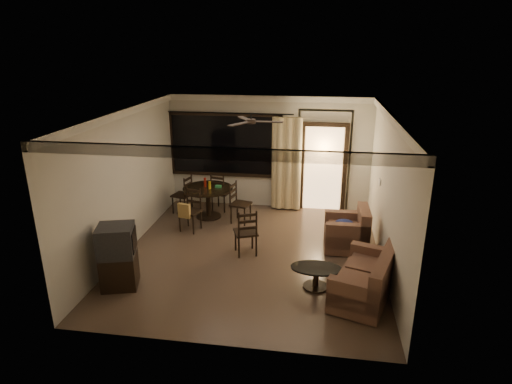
% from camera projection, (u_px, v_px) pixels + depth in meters
% --- Properties ---
extents(ground, '(5.50, 5.50, 0.00)m').
position_uv_depth(ground, '(252.00, 254.00, 8.50)').
color(ground, '#7F6651').
rests_on(ground, ground).
extents(room_shell, '(5.50, 6.70, 5.50)m').
position_uv_depth(room_shell, '(290.00, 145.00, 9.47)').
color(room_shell, beige).
rests_on(room_shell, ground).
extents(dining_table, '(1.18, 1.18, 0.96)m').
position_uv_depth(dining_table, '(208.00, 194.00, 10.16)').
color(dining_table, black).
rests_on(dining_table, ground).
extents(dining_chair_west, '(0.51, 0.51, 0.95)m').
position_uv_depth(dining_chair_west, '(183.00, 201.00, 10.54)').
color(dining_chair_west, black).
rests_on(dining_chair_west, ground).
extents(dining_chair_east, '(0.51, 0.51, 0.95)m').
position_uv_depth(dining_chair_east, '(240.00, 211.00, 9.95)').
color(dining_chair_east, black).
rests_on(dining_chair_east, ground).
extents(dining_chair_south, '(0.51, 0.55, 0.95)m').
position_uv_depth(dining_chair_south, '(190.00, 218.00, 9.50)').
color(dining_chair_south, black).
rests_on(dining_chair_south, ground).
extents(dining_chair_north, '(0.51, 0.51, 0.95)m').
position_uv_depth(dining_chair_north, '(221.00, 199.00, 10.71)').
color(dining_chair_north, black).
rests_on(dining_chair_north, ground).
extents(tv_cabinet, '(0.70, 0.67, 1.12)m').
position_uv_depth(tv_cabinet, '(118.00, 256.00, 7.22)').
color(tv_cabinet, black).
rests_on(tv_cabinet, ground).
extents(sofa, '(1.23, 1.67, 0.80)m').
position_uv_depth(sofa, '(367.00, 281.00, 6.94)').
color(sofa, '#3F2A1D').
rests_on(sofa, ground).
extents(armchair, '(0.87, 0.87, 0.86)m').
position_uv_depth(armchair, '(349.00, 232.00, 8.64)').
color(armchair, '#3F2A1D').
rests_on(armchair, ground).
extents(coffee_table, '(0.87, 0.52, 0.38)m').
position_uv_depth(coffee_table, '(316.00, 274.00, 7.27)').
color(coffee_table, black).
rests_on(coffee_table, ground).
extents(side_chair, '(0.56, 0.56, 0.97)m').
position_uv_depth(side_chair, '(246.00, 240.00, 8.44)').
color(side_chair, black).
rests_on(side_chair, ground).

